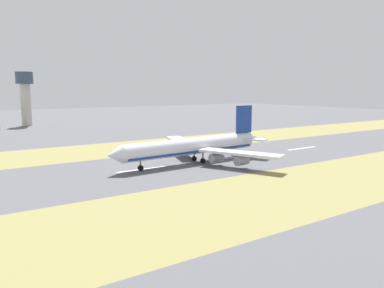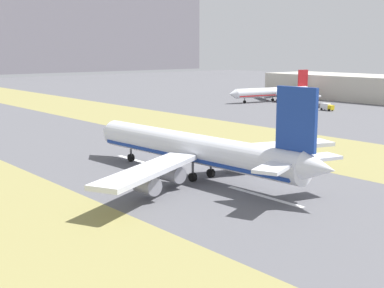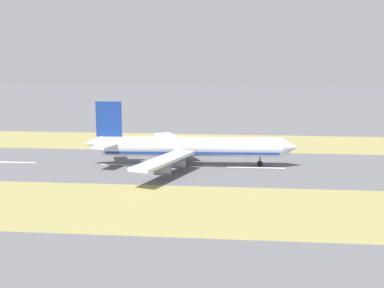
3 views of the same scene
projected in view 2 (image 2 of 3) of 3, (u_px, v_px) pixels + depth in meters
name	position (u px, v px, depth m)	size (l,w,h in m)	color
ground_plane	(178.00, 172.00, 116.37)	(800.00, 800.00, 0.00)	#56565B
grass_median_east	(308.00, 148.00, 144.72)	(40.00, 600.00, 0.01)	olive
centreline_dash_mid	(264.00, 196.00, 97.24)	(1.20, 18.00, 0.01)	silver
centreline_dash_far	(140.00, 161.00, 127.49)	(1.20, 18.00, 0.01)	silver
airplane_main_jet	(198.00, 150.00, 109.69)	(64.03, 67.21, 20.20)	silver
terminal_building	(345.00, 86.00, 288.65)	(36.00, 83.26, 12.68)	#BCB7A8
airplane_parked_apron	(274.00, 92.00, 270.58)	(51.84, 48.87, 15.66)	silver
service_truck	(327.00, 107.00, 231.19)	(2.88, 6.13, 3.10)	gold
apron_car	(320.00, 106.00, 241.97)	(4.73, 2.99, 2.03)	#4C4C51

